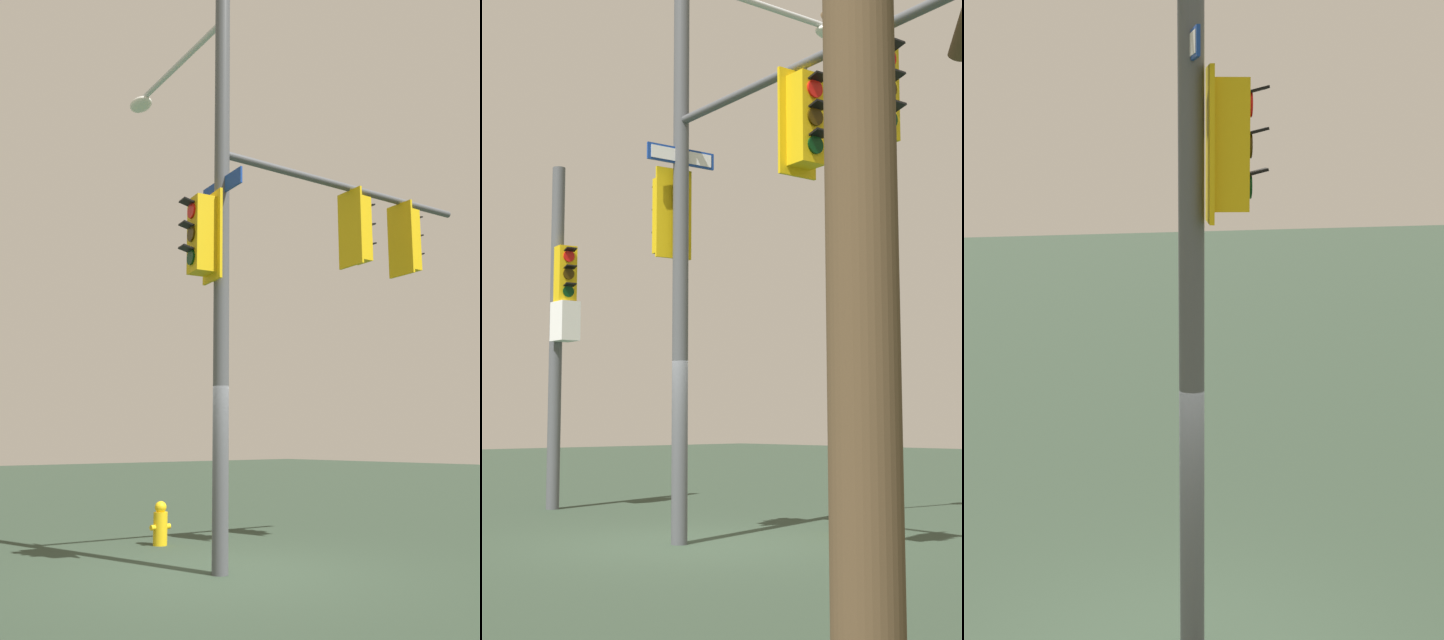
% 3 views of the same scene
% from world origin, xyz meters
% --- Properties ---
extents(main_signal_pole_assembly, '(5.62, 3.95, 8.60)m').
position_xyz_m(main_signal_pole_assembly, '(-0.96, 0.03, 5.00)').
color(main_signal_pole_assembly, '#4C4F54').
rests_on(main_signal_pole_assembly, ground).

